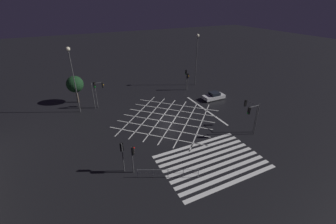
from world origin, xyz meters
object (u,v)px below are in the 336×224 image
traffic_light_sw_main (133,154)px  waiting_car (214,96)px  street_lamp_west (197,47)px  traffic_light_ne_cross (188,78)px  traffic_light_nw_cross (95,90)px  traffic_light_se_cross (250,109)px  traffic_light_se_main (253,114)px  traffic_light_nw_main (98,89)px  street_lamp_east (71,65)px  traffic_light_ne_main (186,76)px  traffic_light_sw_cross (122,151)px  street_tree_near (75,84)px

traffic_light_sw_main → waiting_car: traffic_light_sw_main is taller
street_lamp_west → traffic_light_ne_cross: bearing=-147.4°
traffic_light_nw_cross → traffic_light_se_cross: size_ratio=1.12×
waiting_car → traffic_light_se_main: bearing=75.5°
traffic_light_nw_main → waiting_car: bearing=-16.6°
traffic_light_sw_main → waiting_car: size_ratio=0.81×
traffic_light_sw_main → traffic_light_nw_main: bearing=90.1°
traffic_light_ne_cross → street_lamp_east: street_lamp_east is taller
traffic_light_ne_main → waiting_car: (2.27, -6.27, -2.34)m
traffic_light_sw_cross → street_tree_near: size_ratio=0.75×
traffic_light_nw_main → traffic_light_se_cross: bearing=-42.8°
traffic_light_sw_main → traffic_light_nw_main: traffic_light_nw_main is taller
traffic_light_se_main → street_lamp_west: (4.15, 19.99, 4.51)m
traffic_light_se_main → waiting_car: size_ratio=1.12×
traffic_light_sw_cross → street_lamp_east: bearing=8.4°
street_lamp_east → street_tree_near: street_lamp_east is taller
traffic_light_ne_cross → traffic_light_sw_cross: bearing=-46.2°
traffic_light_se_cross → traffic_light_nw_main: 23.54m
traffic_light_se_main → street_lamp_west: 20.91m
traffic_light_ne_main → street_tree_near: street_tree_near is taller
traffic_light_ne_main → street_tree_near: 20.29m
traffic_light_nw_main → street_tree_near: street_tree_near is taller
traffic_light_sw_main → traffic_light_ne_main: size_ratio=0.79×
traffic_light_sw_cross → street_tree_near: (-2.27, 20.78, 0.79)m
traffic_light_nw_cross → traffic_light_se_cross: bearing=47.9°
traffic_light_sw_main → traffic_light_se_cross: size_ratio=0.80×
traffic_light_nw_cross → street_lamp_east: size_ratio=0.44×
traffic_light_sw_cross → traffic_light_nw_cross: bearing=-1.5°
traffic_light_nw_main → street_tree_near: 4.98m
traffic_light_se_cross → traffic_light_nw_main: bearing=47.2°
street_lamp_west → traffic_light_ne_main: bearing=-152.3°
traffic_light_se_cross → street_lamp_east: (-20.60, 15.66, 4.65)m
traffic_light_se_main → street_tree_near: street_tree_near is taller
traffic_light_nw_cross → traffic_light_ne_main: traffic_light_nw_cross is taller
traffic_light_se_main → street_lamp_east: bearing=-41.8°
traffic_light_sw_main → traffic_light_nw_cross: 17.68m
street_tree_near → traffic_light_ne_main: bearing=-9.3°
traffic_light_sw_cross → waiting_car: 23.03m
traffic_light_nw_main → street_lamp_east: bearing=-174.3°
traffic_light_ne_cross → traffic_light_nw_main: (-17.24, -0.43, 0.78)m
traffic_light_se_cross → street_tree_near: bearing=45.8°
traffic_light_nw_cross → street_lamp_west: (20.64, 2.31, 4.54)m
traffic_light_nw_cross → traffic_light_se_cross: traffic_light_nw_cross is taller
traffic_light_nw_cross → waiting_car: bearing=73.7°
traffic_light_ne_cross → traffic_light_sw_cross: (-18.13, -17.37, 0.10)m
street_tree_near → street_lamp_west: bearing=-3.8°
traffic_light_se_cross → waiting_car: traffic_light_se_cross is taller
traffic_light_ne_main → street_lamp_east: street_lamp_east is taller
waiting_car → traffic_light_nw_cross: bearing=-16.3°
traffic_light_sw_cross → traffic_light_sw_main: bearing=-127.7°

